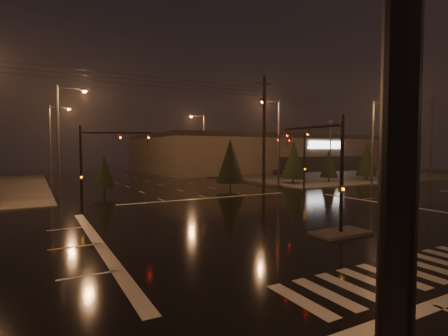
% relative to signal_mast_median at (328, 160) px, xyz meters
% --- Properties ---
extents(ground, '(140.00, 140.00, 0.00)m').
position_rel_signal_mast_median_xyz_m(ground, '(-0.00, 3.07, -3.75)').
color(ground, black).
rests_on(ground, ground).
extents(sidewalk_ne, '(36.00, 36.00, 0.12)m').
position_rel_signal_mast_median_xyz_m(sidewalk_ne, '(30.00, 33.07, -3.69)').
color(sidewalk_ne, '#4C4944').
rests_on(sidewalk_ne, ground).
extents(median_island, '(3.00, 1.60, 0.15)m').
position_rel_signal_mast_median_xyz_m(median_island, '(-0.00, -0.93, -3.68)').
color(median_island, '#4C4944').
rests_on(median_island, ground).
extents(crosswalk, '(15.00, 2.60, 0.01)m').
position_rel_signal_mast_median_xyz_m(crosswalk, '(-0.00, -5.93, -3.75)').
color(crosswalk, beige).
rests_on(crosswalk, ground).
extents(stop_bar_far, '(16.00, 0.50, 0.01)m').
position_rel_signal_mast_median_xyz_m(stop_bar_far, '(-0.00, 14.07, -3.75)').
color(stop_bar_far, beige).
rests_on(stop_bar_far, ground).
extents(parking_lot, '(50.00, 24.00, 0.08)m').
position_rel_signal_mast_median_xyz_m(parking_lot, '(35.00, 31.07, -3.71)').
color(parking_lot, black).
rests_on(parking_lot, ground).
extents(retail_building, '(60.20, 28.30, 7.20)m').
position_rel_signal_mast_median_xyz_m(retail_building, '(35.00, 49.06, 0.09)').
color(retail_building, '#736A52').
rests_on(retail_building, ground).
extents(signal_mast_median, '(0.25, 4.59, 6.00)m').
position_rel_signal_mast_median_xyz_m(signal_mast_median, '(0.00, 0.00, 0.00)').
color(signal_mast_median, black).
rests_on(signal_mast_median, ground).
extents(signal_mast_ne, '(4.84, 1.86, 6.00)m').
position_rel_signal_mast_median_xyz_m(signal_mast_ne, '(9.50, 13.21, 0.04)').
color(signal_mast_ne, black).
rests_on(signal_mast_ne, ground).
extents(signal_mast_nw, '(4.84, 1.86, 6.00)m').
position_rel_signal_mast_median_xyz_m(signal_mast_nw, '(-9.50, 13.21, 0.04)').
color(signal_mast_nw, black).
rests_on(signal_mast_nw, ground).
extents(streetlight_1, '(2.77, 0.32, 10.00)m').
position_rel_signal_mast_median_xyz_m(streetlight_1, '(-11.18, 21.07, 2.05)').
color(streetlight_1, '#38383A').
rests_on(streetlight_1, ground).
extents(streetlight_2, '(2.77, 0.32, 10.00)m').
position_rel_signal_mast_median_xyz_m(streetlight_2, '(-11.18, 37.07, 2.05)').
color(streetlight_2, '#38383A').
rests_on(streetlight_2, ground).
extents(streetlight_3, '(2.77, 0.32, 10.00)m').
position_rel_signal_mast_median_xyz_m(streetlight_3, '(11.18, 19.07, 2.05)').
color(streetlight_3, '#38383A').
rests_on(streetlight_3, ground).
extents(streetlight_4, '(2.77, 0.32, 10.00)m').
position_rel_signal_mast_median_xyz_m(streetlight_4, '(11.18, 39.07, 2.05)').
color(streetlight_4, '#38383A').
rests_on(streetlight_4, ground).
extents(streetlight_6, '(0.32, 2.77, 10.00)m').
position_rel_signal_mast_median_xyz_m(streetlight_6, '(22.00, 14.26, 2.05)').
color(streetlight_6, '#38383A').
rests_on(streetlight_6, ground).
extents(utility_pole_1, '(2.20, 0.32, 12.00)m').
position_rel_signal_mast_median_xyz_m(utility_pole_1, '(8.00, 17.07, 2.38)').
color(utility_pole_1, black).
rests_on(utility_pole_1, ground).
extents(utility_pole_2, '(2.20, 0.32, 12.00)m').
position_rel_signal_mast_median_xyz_m(utility_pole_2, '(38.00, 17.07, 2.38)').
color(utility_pole_2, black).
rests_on(utility_pole_2, ground).
extents(conifer_0, '(2.98, 2.98, 5.35)m').
position_rel_signal_mast_median_xyz_m(conifer_0, '(14.84, 20.40, -0.73)').
color(conifer_0, black).
rests_on(conifer_0, ground).
extents(conifer_1, '(2.24, 2.24, 4.20)m').
position_rel_signal_mast_median_xyz_m(conifer_1, '(20.16, 19.71, -1.30)').
color(conifer_1, black).
rests_on(conifer_1, ground).
extents(conifer_2, '(2.84, 2.84, 5.14)m').
position_rel_signal_mast_median_xyz_m(conifer_2, '(26.41, 18.94, -0.83)').
color(conifer_2, black).
rests_on(conifer_2, ground).
extents(conifer_3, '(1.99, 1.99, 3.80)m').
position_rel_signal_mast_median_xyz_m(conifer_3, '(-7.80, 20.05, -1.50)').
color(conifer_3, black).
rests_on(conifer_3, ground).
extents(conifer_4, '(3.05, 3.05, 5.46)m').
position_rel_signal_mast_median_xyz_m(conifer_4, '(5.21, 19.34, -0.67)').
color(conifer_4, black).
rests_on(conifer_4, ground).
extents(car_parked, '(2.45, 4.07, 1.30)m').
position_rel_signal_mast_median_xyz_m(car_parked, '(22.20, 31.49, -3.10)').
color(car_parked, black).
rests_on(car_parked, ground).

